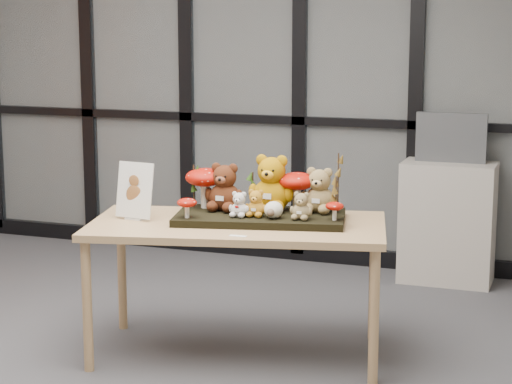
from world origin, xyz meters
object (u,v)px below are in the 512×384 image
at_px(bear_small_yellow, 256,202).
at_px(cabinet, 447,222).
at_px(bear_pooh_yellow, 272,180).
at_px(bear_white_bow, 239,203).
at_px(plush_cream_hedgehog, 274,209).
at_px(sign_holder, 135,193).
at_px(display_table, 237,235).
at_px(monitor, 451,138).
at_px(mushroom_front_left, 187,207).
at_px(diorama_tray, 260,217).
at_px(mushroom_back_left, 205,186).
at_px(bear_beige_small, 301,204).
at_px(bear_brown_medium, 225,184).
at_px(mushroom_back_right, 297,190).
at_px(mushroom_front_right, 334,210).
at_px(bear_tan_back, 320,188).

distance_m(bear_small_yellow, cabinet, 1.99).
distance_m(bear_pooh_yellow, bear_white_bow, 0.26).
height_order(plush_cream_hedgehog, sign_holder, sign_holder).
distance_m(display_table, bear_white_bow, 0.18).
bearing_deg(monitor, bear_white_bow, -114.00).
height_order(mushroom_front_left, monitor, monitor).
distance_m(diorama_tray, mushroom_back_left, 0.37).
relative_size(bear_beige_small, cabinet, 0.19).
bearing_deg(display_table, bear_small_yellow, -5.98).
relative_size(diorama_tray, bear_brown_medium, 3.14).
distance_m(bear_brown_medium, mushroom_back_right, 0.39).
height_order(display_table, plush_cream_hedgehog, plush_cream_hedgehog).
distance_m(bear_brown_medium, plush_cream_hedgehog, 0.34).
xyz_separation_m(mushroom_back_right, mushroom_front_right, (0.26, -0.17, -0.06)).
relative_size(diorama_tray, mushroom_front_right, 8.46).
distance_m(plush_cream_hedgehog, sign_holder, 0.76).
distance_m(bear_brown_medium, bear_small_yellow, 0.24).
distance_m(diorama_tray, cabinet, 1.91).
relative_size(diorama_tray, mushroom_back_left, 3.69).
relative_size(bear_brown_medium, bear_beige_small, 1.79).
height_order(bear_pooh_yellow, bear_beige_small, bear_pooh_yellow).
bearing_deg(diorama_tray, display_table, -153.43).
bearing_deg(bear_tan_back, mushroom_front_left, -160.77).
relative_size(mushroom_back_left, sign_holder, 0.79).
relative_size(bear_brown_medium, plush_cream_hedgehog, 2.90).
distance_m(bear_beige_small, plush_cream_hedgehog, 0.15).
relative_size(diorama_tray, bear_tan_back, 3.36).
distance_m(diorama_tray, mushroom_front_right, 0.42).
relative_size(plush_cream_hedgehog, cabinet, 0.12).
height_order(mushroom_front_left, cabinet, mushroom_front_left).
distance_m(bear_brown_medium, mushroom_front_left, 0.29).
relative_size(mushroom_front_left, sign_holder, 0.38).
relative_size(bear_tan_back, cabinet, 0.32).
distance_m(cabinet, monitor, 0.58).
bearing_deg(diorama_tray, monitor, 53.95).
height_order(mushroom_front_right, sign_holder, sign_holder).
distance_m(mushroom_back_left, sign_holder, 0.39).
bearing_deg(sign_holder, bear_beige_small, 15.07).
relative_size(bear_pooh_yellow, monitor, 0.70).
height_order(bear_white_bow, plush_cream_hedgehog, bear_white_bow).
bearing_deg(plush_cream_hedgehog, cabinet, 57.46).
height_order(bear_tan_back, mushroom_front_right, bear_tan_back).
bearing_deg(mushroom_back_right, sign_holder, -156.90).
distance_m(diorama_tray, bear_white_bow, 0.16).
xyz_separation_m(bear_beige_small, sign_holder, (-0.89, -0.13, 0.03)).
height_order(mushroom_back_right, mushroom_front_right, mushroom_back_right).
xyz_separation_m(bear_pooh_yellow, monitor, (0.72, 1.63, 0.07)).
bearing_deg(bear_beige_small, sign_holder, 175.36).
relative_size(bear_small_yellow, mushroom_front_right, 1.51).
height_order(sign_holder, monitor, monitor).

